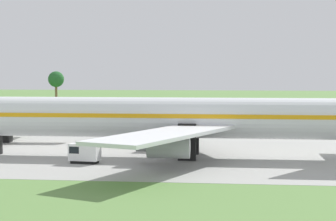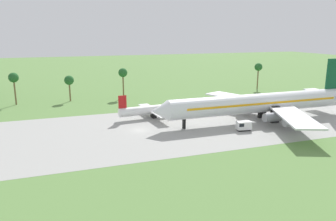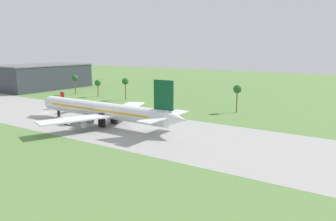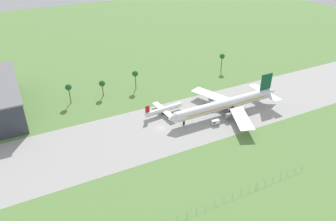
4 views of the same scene
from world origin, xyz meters
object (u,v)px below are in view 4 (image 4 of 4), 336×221
Objects in this scene: baggage_tug at (215,122)px; no_stopping_sign at (256,186)px; regional_aircraft at (164,110)px; jet_airliner at (227,104)px.

no_stopping_sign is at bearing -104.26° from baggage_tug.
no_stopping_sign is at bearing -83.79° from regional_aircraft.
baggage_tug is at bearing -48.69° from regional_aircraft.
no_stopping_sign is (-23.52, -52.98, -4.43)m from jet_airliner.
jet_airliner is at bearing 66.06° from no_stopping_sign.
regional_aircraft is 67.79m from no_stopping_sign.
baggage_tug is at bearing -148.79° from jet_airliner.
regional_aircraft is (-30.85, 14.39, -2.91)m from jet_airliner.
baggage_tug is at bearing 75.74° from no_stopping_sign.
no_stopping_sign is (-11.64, -45.78, -0.35)m from baggage_tug.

